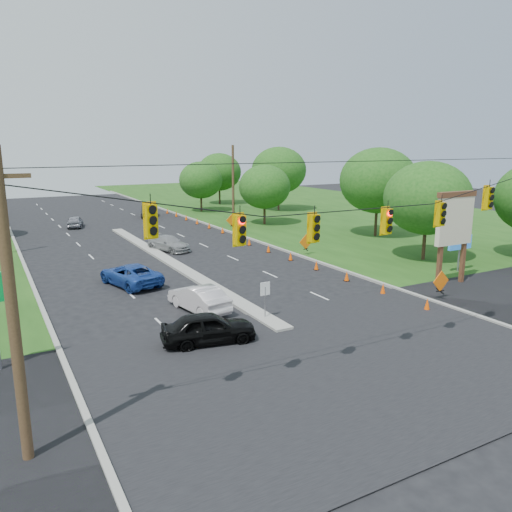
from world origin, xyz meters
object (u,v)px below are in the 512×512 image
black_sedan (209,328)px  white_sedan (199,298)px  blue_pickup (130,274)px  pylon_sign (455,224)px

black_sedan → white_sedan: black_sedan is taller
black_sedan → white_sedan: size_ratio=0.99×
white_sedan → blue_pickup: 7.25m
black_sedan → pylon_sign: bearing=-74.6°
pylon_sign → white_sedan: 17.34m
black_sedan → blue_pickup: 11.54m
white_sedan → blue_pickup: white_sedan is taller
pylon_sign → blue_pickup: 21.41m
blue_pickup → white_sedan: bearing=91.4°
black_sedan → white_sedan: (1.39, 4.54, -0.02)m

